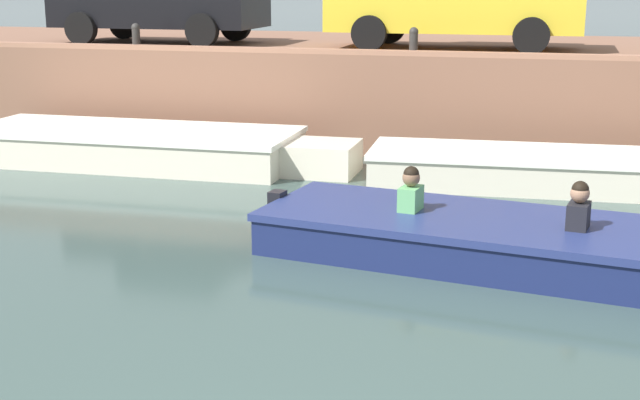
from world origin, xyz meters
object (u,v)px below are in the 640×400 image
object	(u,v)px
boat_moored_central_cream	(547,170)
boat_moored_west_cream	(148,147)
motorboat_passing	(524,244)
mooring_bollard_west	(136,35)
mooring_bollard_mid	(414,40)

from	to	relation	value
boat_moored_central_cream	boat_moored_west_cream	bearing A→B (deg)	179.64
motorboat_passing	mooring_bollard_west	xyz separation A→B (m)	(-6.97, 5.45, 1.67)
boat_moored_west_cream	mooring_bollard_mid	size ratio (longest dim) A/B	14.14
boat_moored_central_cream	motorboat_passing	distance (m)	3.69
mooring_bollard_west	mooring_bollard_mid	size ratio (longest dim) A/B	1.00
mooring_bollard_west	mooring_bollard_mid	world-z (taller)	same
mooring_bollard_mid	mooring_bollard_west	bearing A→B (deg)	180.00
motorboat_passing	mooring_bollard_west	distance (m)	9.00
boat_moored_west_cream	motorboat_passing	size ratio (longest dim) A/B	1.02
boat_moored_west_cream	mooring_bollard_west	size ratio (longest dim) A/B	14.14
boat_moored_west_cream	mooring_bollard_west	distance (m)	2.56
boat_moored_central_cream	motorboat_passing	bearing A→B (deg)	-92.54
boat_moored_central_cream	mooring_bollard_west	bearing A→B (deg)	166.17
boat_moored_west_cream	motorboat_passing	distance (m)	7.06
boat_moored_west_cream	mooring_bollard_mid	world-z (taller)	mooring_bollard_mid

